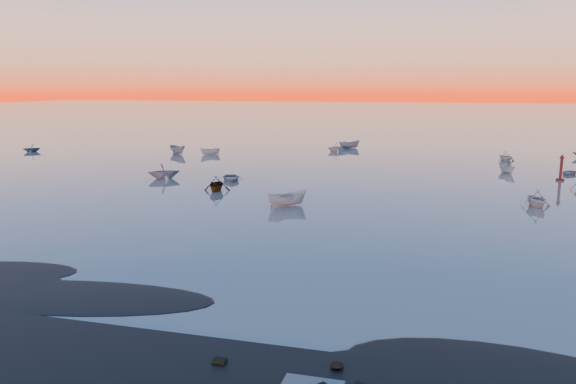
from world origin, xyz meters
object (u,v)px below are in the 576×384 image
(boat_near_left, at_px, (231,180))
(boat_near_right, at_px, (536,206))
(boat_near_center, at_px, (287,206))
(channel_marker, at_px, (561,170))

(boat_near_left, bearing_deg, boat_near_right, -34.20)
(boat_near_right, bearing_deg, boat_near_center, -2.26)
(boat_near_center, height_order, channel_marker, channel_marker)
(boat_near_right, bearing_deg, channel_marker, -124.41)
(boat_near_left, bearing_deg, boat_near_center, -73.38)
(boat_near_left, relative_size, channel_marker, 1.26)
(boat_near_center, distance_m, channel_marker, 37.55)
(boat_near_right, relative_size, channel_marker, 1.07)
(channel_marker, bearing_deg, boat_near_right, -106.90)
(boat_near_center, relative_size, channel_marker, 1.22)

